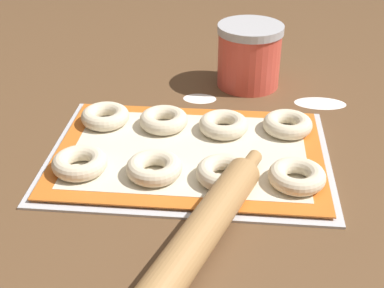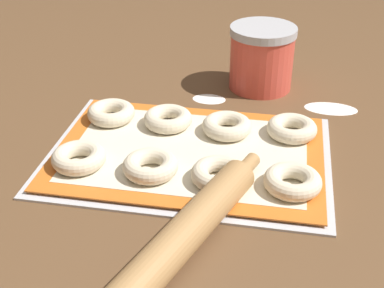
% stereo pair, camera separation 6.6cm
% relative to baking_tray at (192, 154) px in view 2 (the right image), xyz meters
% --- Properties ---
extents(ground_plane, '(2.80, 2.80, 0.00)m').
position_rel_baking_tray_xyz_m(ground_plane, '(-0.00, 0.02, -0.00)').
color(ground_plane, brown).
extents(baking_tray, '(0.46, 0.33, 0.01)m').
position_rel_baking_tray_xyz_m(baking_tray, '(0.00, 0.00, 0.00)').
color(baking_tray, silver).
rests_on(baking_tray, ground_plane).
extents(baking_mat, '(0.44, 0.31, 0.00)m').
position_rel_baking_tray_xyz_m(baking_mat, '(0.00, 0.00, 0.01)').
color(baking_mat, orange).
rests_on(baking_mat, baking_tray).
extents(bagel_front_far_left, '(0.09, 0.09, 0.03)m').
position_rel_baking_tray_xyz_m(bagel_front_far_left, '(-0.17, -0.07, 0.02)').
color(bagel_front_far_left, beige).
rests_on(bagel_front_far_left, baking_mat).
extents(bagel_front_mid_left, '(0.09, 0.09, 0.03)m').
position_rel_baking_tray_xyz_m(bagel_front_mid_left, '(-0.05, -0.08, 0.02)').
color(bagel_front_mid_left, beige).
rests_on(bagel_front_mid_left, baking_mat).
extents(bagel_front_mid_right, '(0.09, 0.09, 0.03)m').
position_rel_baking_tray_xyz_m(bagel_front_mid_right, '(0.06, -0.08, 0.02)').
color(bagel_front_mid_right, beige).
rests_on(bagel_front_mid_right, baking_mat).
extents(bagel_front_far_right, '(0.09, 0.09, 0.03)m').
position_rel_baking_tray_xyz_m(bagel_front_far_right, '(0.17, -0.08, 0.02)').
color(bagel_front_far_right, beige).
rests_on(bagel_front_far_right, baking_mat).
extents(bagel_back_far_left, '(0.09, 0.09, 0.03)m').
position_rel_baking_tray_xyz_m(bagel_back_far_left, '(-0.16, 0.08, 0.02)').
color(bagel_back_far_left, beige).
rests_on(bagel_back_far_left, baking_mat).
extents(bagel_back_mid_left, '(0.09, 0.09, 0.03)m').
position_rel_baking_tray_xyz_m(bagel_back_mid_left, '(-0.06, 0.08, 0.02)').
color(bagel_back_mid_left, beige).
rests_on(bagel_back_mid_left, baking_mat).
extents(bagel_back_mid_right, '(0.09, 0.09, 0.03)m').
position_rel_baking_tray_xyz_m(bagel_back_mid_right, '(0.05, 0.07, 0.02)').
color(bagel_back_mid_right, beige).
rests_on(bagel_back_mid_right, baking_mat).
extents(bagel_back_far_right, '(0.09, 0.09, 0.03)m').
position_rel_baking_tray_xyz_m(bagel_back_far_right, '(0.16, 0.08, 0.02)').
color(bagel_back_far_right, beige).
rests_on(bagel_back_far_right, baking_mat).
extents(flour_canister, '(0.13, 0.13, 0.13)m').
position_rel_baking_tray_xyz_m(flour_canister, '(0.09, 0.29, 0.06)').
color(flour_canister, '#DB4C3D').
rests_on(flour_canister, ground_plane).
extents(rolling_pin, '(0.19, 0.46, 0.05)m').
position_rel_baking_tray_xyz_m(rolling_pin, '(0.02, -0.25, 0.02)').
color(rolling_pin, '#AD7F4C').
rests_on(rolling_pin, ground_plane).
extents(flour_patch_near, '(0.10, 0.05, 0.00)m').
position_rel_baking_tray_xyz_m(flour_patch_near, '(0.23, 0.22, -0.00)').
color(flour_patch_near, white).
rests_on(flour_patch_near, ground_plane).
extents(flour_patch_far, '(0.07, 0.05, 0.00)m').
position_rel_baking_tray_xyz_m(flour_patch_far, '(-0.00, 0.22, -0.00)').
color(flour_patch_far, white).
rests_on(flour_patch_far, ground_plane).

